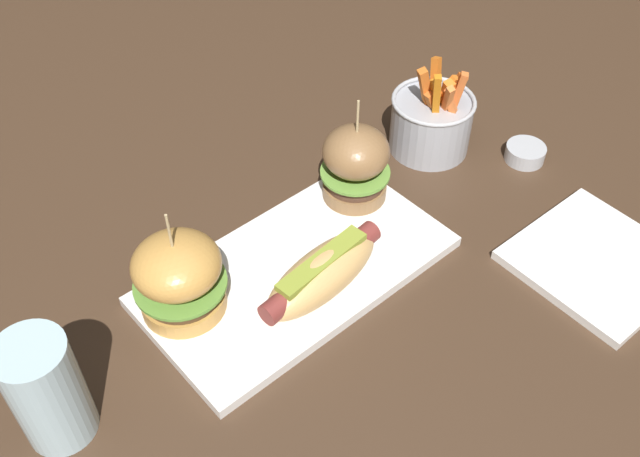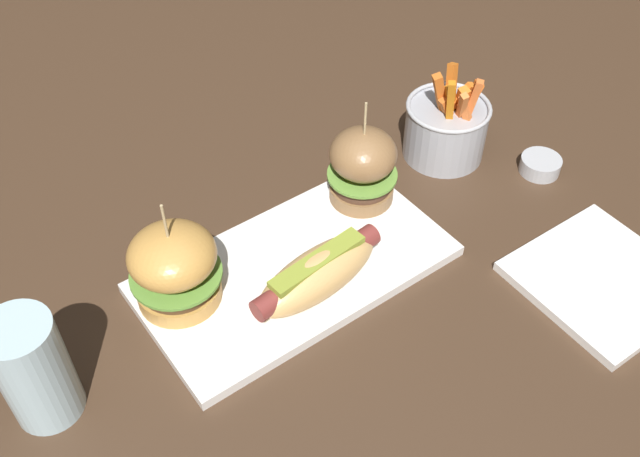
{
  "view_description": "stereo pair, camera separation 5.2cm",
  "coord_description": "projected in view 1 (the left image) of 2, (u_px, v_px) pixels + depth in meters",
  "views": [
    {
      "loc": [
        -0.36,
        -0.45,
        0.65
      ],
      "look_at": [
        0.04,
        0.0,
        0.05
      ],
      "focal_mm": 40.42,
      "sensor_mm": 36.0,
      "label": 1
    },
    {
      "loc": [
        -0.31,
        -0.48,
        0.65
      ],
      "look_at": [
        0.04,
        0.0,
        0.05
      ],
      "focal_mm": 40.42,
      "sensor_mm": 36.0,
      "label": 2
    }
  ],
  "objects": [
    {
      "name": "ground_plane",
      "position": [
        297.0,
        274.0,
        0.86
      ],
      "size": [
        3.0,
        3.0,
        0.0
      ],
      "primitive_type": "plane",
      "color": "#422D1E"
    },
    {
      "name": "platter_main",
      "position": [
        297.0,
        271.0,
        0.86
      ],
      "size": [
        0.37,
        0.2,
        0.01
      ],
      "primitive_type": "cube",
      "color": "white",
      "rests_on": "ground"
    },
    {
      "name": "hot_dog",
      "position": [
        323.0,
        272.0,
        0.81
      ],
      "size": [
        0.18,
        0.08,
        0.05
      ],
      "color": "#DFAD66",
      "rests_on": "platter_main"
    },
    {
      "name": "slider_left",
      "position": [
        179.0,
        276.0,
        0.78
      ],
      "size": [
        0.1,
        0.1,
        0.14
      ],
      "color": "#CB9245",
      "rests_on": "platter_main"
    },
    {
      "name": "slider_right",
      "position": [
        356.0,
        164.0,
        0.91
      ],
      "size": [
        0.09,
        0.09,
        0.15
      ],
      "color": "olive",
      "rests_on": "platter_main"
    },
    {
      "name": "fries_bucket",
      "position": [
        432.0,
        121.0,
        1.0
      ],
      "size": [
        0.12,
        0.12,
        0.14
      ],
      "color": "#A8AAB2",
      "rests_on": "ground"
    },
    {
      "name": "sauce_ramekin",
      "position": [
        525.0,
        153.0,
        1.01
      ],
      "size": [
        0.06,
        0.06,
        0.02
      ],
      "color": "#B7BABF",
      "rests_on": "ground"
    },
    {
      "name": "side_plate",
      "position": [
        597.0,
        261.0,
        0.87
      ],
      "size": [
        0.18,
        0.18,
        0.01
      ],
      "primitive_type": "cube",
      "rotation": [
        0.0,
        0.0,
        -0.03
      ],
      "color": "white",
      "rests_on": "ground"
    },
    {
      "name": "water_glass",
      "position": [
        45.0,
        389.0,
        0.68
      ],
      "size": [
        0.07,
        0.07,
        0.13
      ],
      "primitive_type": "cylinder",
      "color": "silver",
      "rests_on": "ground"
    }
  ]
}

